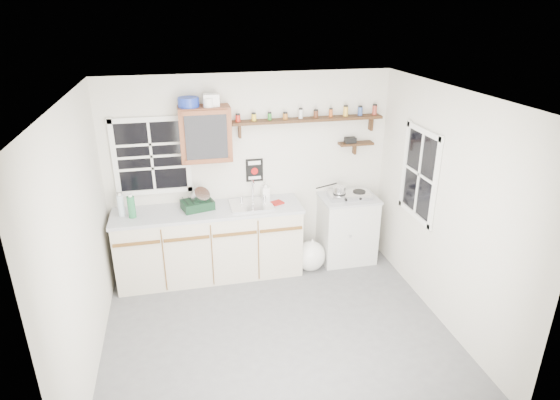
% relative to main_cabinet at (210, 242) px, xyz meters
% --- Properties ---
extents(room, '(3.64, 3.24, 2.54)m').
position_rel_main_cabinet_xyz_m(room, '(0.58, -1.30, 0.79)').
color(room, '#535355').
rests_on(room, ground).
extents(main_cabinet, '(2.31, 0.63, 0.92)m').
position_rel_main_cabinet_xyz_m(main_cabinet, '(0.00, 0.00, 0.00)').
color(main_cabinet, beige).
rests_on(main_cabinet, floor).
extents(right_cabinet, '(0.73, 0.57, 0.91)m').
position_rel_main_cabinet_xyz_m(right_cabinet, '(1.83, 0.03, -0.01)').
color(right_cabinet, silver).
rests_on(right_cabinet, floor).
extents(sink, '(0.52, 0.44, 0.29)m').
position_rel_main_cabinet_xyz_m(sink, '(0.54, 0.01, 0.47)').
color(sink, silver).
rests_on(sink, main_cabinet).
extents(upper_cabinet, '(0.60, 0.32, 0.65)m').
position_rel_main_cabinet_xyz_m(upper_cabinet, '(0.03, 0.14, 1.36)').
color(upper_cabinet, '#5D2B17').
rests_on(upper_cabinet, wall_back).
extents(upper_cabinet_clutter, '(0.47, 0.24, 0.14)m').
position_rel_main_cabinet_xyz_m(upper_cabinet_clutter, '(-0.02, 0.14, 1.75)').
color(upper_cabinet_clutter, navy).
rests_on(upper_cabinet_clutter, upper_cabinet).
extents(spice_shelf, '(1.91, 0.18, 0.34)m').
position_rel_main_cabinet_xyz_m(spice_shelf, '(1.33, 0.21, 1.47)').
color(spice_shelf, black).
rests_on(spice_shelf, wall_back).
extents(secondary_shelf, '(0.45, 0.16, 0.24)m').
position_rel_main_cabinet_xyz_m(secondary_shelf, '(1.94, 0.22, 1.12)').
color(secondary_shelf, black).
rests_on(secondary_shelf, wall_back).
extents(warning_sign, '(0.22, 0.02, 0.30)m').
position_rel_main_cabinet_xyz_m(warning_sign, '(0.63, 0.29, 0.82)').
color(warning_sign, black).
rests_on(warning_sign, wall_back).
extents(window_back, '(0.93, 0.03, 0.98)m').
position_rel_main_cabinet_xyz_m(window_back, '(-0.62, 0.29, 1.09)').
color(window_back, black).
rests_on(window_back, wall_back).
extents(window_right, '(0.03, 0.78, 1.08)m').
position_rel_main_cabinet_xyz_m(window_right, '(2.37, -0.75, 0.99)').
color(window_right, black).
rests_on(window_right, wall_back).
extents(water_bottles, '(0.21, 0.16, 0.29)m').
position_rel_main_cabinet_xyz_m(water_bottles, '(-0.94, -0.01, 0.59)').
color(water_bottles, silver).
rests_on(water_bottles, main_cabinet).
extents(dish_rack, '(0.42, 0.36, 0.27)m').
position_rel_main_cabinet_xyz_m(dish_rack, '(-0.11, 0.04, 0.55)').
color(dish_rack, black).
rests_on(dish_rack, main_cabinet).
extents(soap_bottle, '(0.10, 0.11, 0.21)m').
position_rel_main_cabinet_xyz_m(soap_bottle, '(0.76, 0.22, 0.56)').
color(soap_bottle, white).
rests_on(soap_bottle, main_cabinet).
extents(rag, '(0.19, 0.17, 0.02)m').
position_rel_main_cabinet_xyz_m(rag, '(0.86, -0.01, 0.47)').
color(rag, maroon).
rests_on(rag, main_cabinet).
extents(hotplate, '(0.56, 0.33, 0.08)m').
position_rel_main_cabinet_xyz_m(hotplate, '(1.83, 0.01, 0.48)').
color(hotplate, silver).
rests_on(hotplate, right_cabinet).
extents(saucepan, '(0.34, 0.28, 0.17)m').
position_rel_main_cabinet_xyz_m(saucepan, '(1.69, 0.01, 0.57)').
color(saucepan, silver).
rests_on(saucepan, hotplate).
extents(trash_bag, '(0.41, 0.37, 0.46)m').
position_rel_main_cabinet_xyz_m(trash_bag, '(1.28, -0.15, -0.26)').
color(trash_bag, silver).
rests_on(trash_bag, floor).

